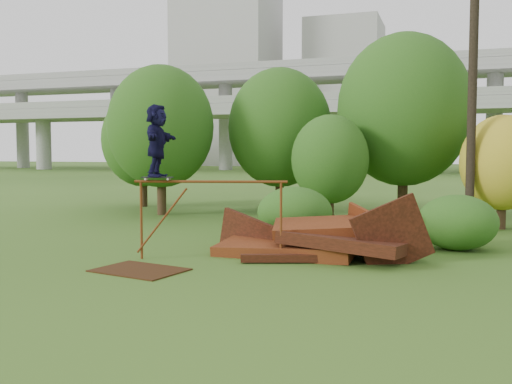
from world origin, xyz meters
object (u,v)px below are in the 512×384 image
(utility_pole, at_px, (473,64))
(flat_plate, at_px, (140,270))
(scrap_pile, at_px, (314,241))
(skater, at_px, (157,141))

(utility_pole, bearing_deg, flat_plate, -128.72)
(scrap_pile, xyz_separation_m, skater, (-3.46, -1.63, 2.48))
(scrap_pile, relative_size, utility_pole, 0.54)
(skater, height_order, flat_plate, skater)
(flat_plate, bearing_deg, skater, 101.54)
(flat_plate, bearing_deg, utility_pole, 51.28)
(skater, bearing_deg, utility_pole, -54.91)
(skater, xyz_separation_m, utility_pole, (7.26, 7.36, 2.52))
(skater, distance_m, utility_pole, 10.64)
(scrap_pile, bearing_deg, utility_pole, 56.40)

